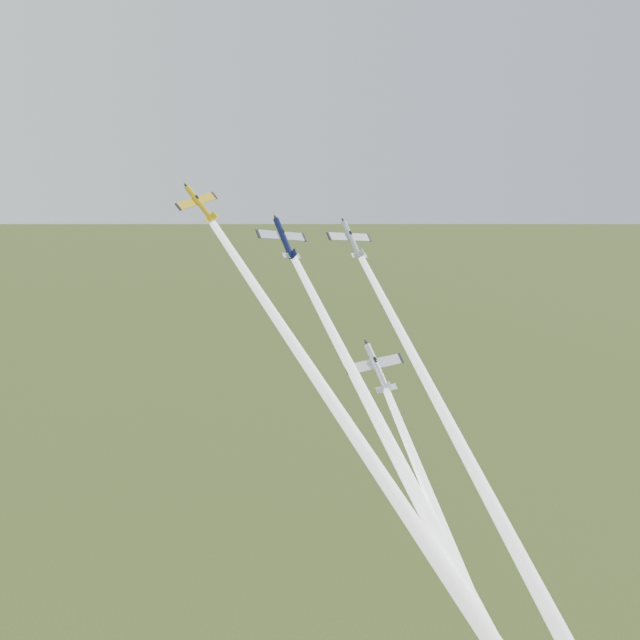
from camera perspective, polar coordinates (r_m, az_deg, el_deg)
The scene contains 8 objects.
plane_yellow at distance 104.41m, azimuth -8.56°, elevation 8.21°, with size 7.01×6.96×1.10m, color gold, non-canonical shape.
smoke_trail_yellow at distance 95.95m, azimuth 2.67°, elevation -8.48°, with size 2.32×2.32×65.49m, color white, non-canonical shape.
plane_navy at distance 109.49m, azimuth -2.59°, elevation 5.83°, with size 8.26×8.20×1.29m, color #0D123A, non-canonical shape.
smoke_trail_navy at distance 99.60m, azimuth 5.57°, elevation -9.83°, with size 2.32×2.32×60.67m, color white, non-canonical shape.
plane_silver_right at distance 119.13m, azimuth 2.25°, elevation 5.75°, with size 8.20×8.14×1.28m, color #AFB6BD, non-canonical shape.
smoke_trail_silver_right at distance 109.55m, azimuth 10.17°, elevation -9.10°, with size 2.32×2.32×63.13m, color white, non-canonical shape.
plane_silver_low at distance 103.91m, azimuth 4.07°, elevation -3.38°, with size 8.63×8.56×1.35m, color #B7BEC6, non-canonical shape.
smoke_trail_silver_low at distance 98.34m, azimuth 11.82°, elevation -21.20°, with size 2.32×2.32×62.45m, color white, non-canonical shape.
Camera 1 is at (-59.65, -88.98, 116.51)m, focal length 45.00 mm.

